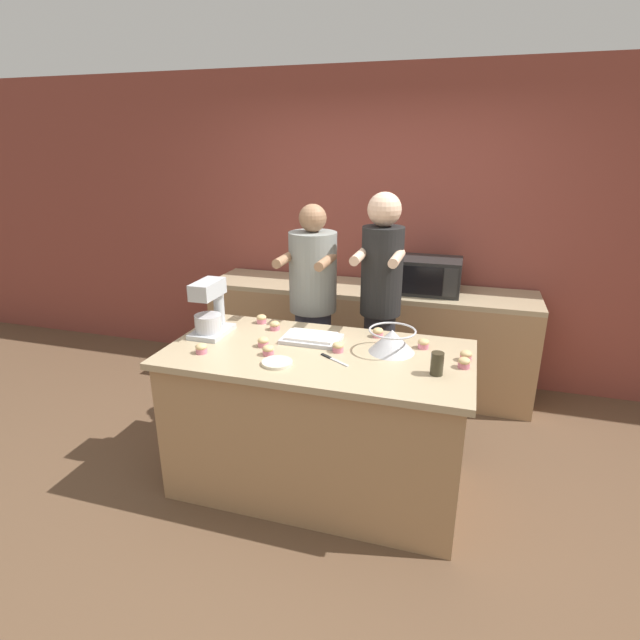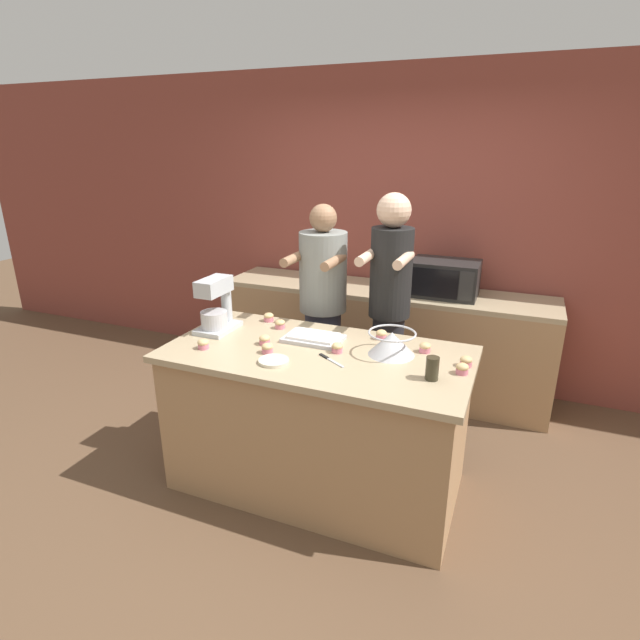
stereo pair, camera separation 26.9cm
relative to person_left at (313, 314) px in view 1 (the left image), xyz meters
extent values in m
plane|color=brown|center=(0.26, -0.74, -0.88)|extent=(16.00, 16.00, 0.00)
cube|color=brown|center=(0.26, 1.09, 0.47)|extent=(10.00, 0.06, 2.70)
cube|color=#A87F56|center=(0.26, -0.74, -0.44)|extent=(1.73, 0.85, 0.88)
cube|color=tan|center=(0.26, -0.74, 0.02)|extent=(1.80, 0.91, 0.04)
cube|color=#A87F56|center=(0.26, 0.74, -0.45)|extent=(2.80, 0.60, 0.87)
cube|color=tan|center=(0.26, 0.74, 0.01)|extent=(2.80, 0.60, 0.04)
cylinder|color=#33384C|center=(0.00, 0.00, -0.43)|extent=(0.27, 0.27, 0.92)
cylinder|color=gray|center=(0.00, 0.00, 0.32)|extent=(0.34, 0.34, 0.58)
sphere|color=#936B4C|center=(0.00, 0.00, 0.70)|extent=(0.19, 0.19, 0.19)
cylinder|color=#936B4C|center=(-0.15, -0.17, 0.44)|extent=(0.06, 0.34, 0.06)
cylinder|color=#936B4C|center=(0.15, -0.17, 0.44)|extent=(0.06, 0.34, 0.06)
cylinder|color=#232328|center=(0.50, 0.00, -0.42)|extent=(0.22, 0.22, 0.94)
cylinder|color=black|center=(0.50, 0.00, 0.36)|extent=(0.29, 0.29, 0.61)
sphere|color=#DBB293|center=(0.50, 0.00, 0.78)|extent=(0.23, 0.23, 0.23)
cylinder|color=#DBB293|center=(0.38, -0.17, 0.50)|extent=(0.06, 0.34, 0.06)
cylinder|color=#DBB293|center=(0.62, -0.17, 0.50)|extent=(0.06, 0.34, 0.06)
cube|color=#B2B7BC|center=(-0.47, -0.66, 0.05)|extent=(0.20, 0.30, 0.03)
cylinder|color=#B2B7BC|center=(-0.47, -0.55, 0.18)|extent=(0.07, 0.07, 0.22)
cube|color=#B2B7BC|center=(-0.47, -0.68, 0.34)|extent=(0.13, 0.26, 0.10)
cylinder|color=#BCBCC1|center=(-0.47, -0.70, 0.12)|extent=(0.17, 0.17, 0.11)
cone|color=#BCBCC1|center=(0.68, -0.62, 0.10)|extent=(0.27, 0.27, 0.14)
torus|color=#BCBCC1|center=(0.68, -0.62, 0.17)|extent=(0.28, 0.28, 0.01)
cube|color=#BCBCC1|center=(0.18, -0.60, 0.05)|extent=(0.36, 0.23, 0.02)
cube|color=white|center=(0.18, -0.60, 0.07)|extent=(0.29, 0.18, 0.02)
cube|color=black|center=(0.76, 0.74, 0.17)|extent=(0.53, 0.37, 0.28)
cube|color=black|center=(0.71, 0.55, 0.17)|extent=(0.36, 0.01, 0.23)
cube|color=#2D2D2D|center=(0.95, 0.55, 0.17)|extent=(0.11, 0.01, 0.23)
cylinder|color=#332D1E|center=(0.96, -0.86, 0.10)|extent=(0.07, 0.07, 0.13)
cylinder|color=beige|center=(0.10, -0.98, 0.05)|extent=(0.17, 0.17, 0.02)
cube|color=#BCBCC1|center=(0.43, -0.86, 0.04)|extent=(0.13, 0.09, 0.01)
cube|color=black|center=(0.33, -0.80, 0.04)|extent=(0.08, 0.06, 0.01)
cylinder|color=#D17084|center=(-0.38, -0.96, 0.05)|extent=(0.06, 0.06, 0.03)
ellipsoid|color=tan|center=(-0.38, -0.96, 0.08)|extent=(0.07, 0.07, 0.04)
cylinder|color=#D17084|center=(1.09, -0.73, 0.05)|extent=(0.06, 0.06, 0.03)
ellipsoid|color=tan|center=(1.09, -0.73, 0.08)|extent=(0.07, 0.07, 0.04)
cylinder|color=#D17084|center=(0.85, -0.52, 0.05)|extent=(0.06, 0.06, 0.03)
ellipsoid|color=tan|center=(0.85, -0.52, 0.08)|extent=(0.07, 0.07, 0.04)
cylinder|color=#D17084|center=(-0.11, -0.48, 0.05)|extent=(0.06, 0.06, 0.03)
ellipsoid|color=tan|center=(-0.11, -0.48, 0.08)|extent=(0.07, 0.07, 0.04)
cylinder|color=#D17084|center=(-0.07, -0.77, 0.05)|extent=(0.06, 0.06, 0.03)
ellipsoid|color=tan|center=(-0.07, -0.77, 0.08)|extent=(0.07, 0.07, 0.04)
cylinder|color=#D17084|center=(-0.25, -0.38, 0.05)|extent=(0.06, 0.06, 0.03)
ellipsoid|color=tan|center=(-0.25, -0.38, 0.08)|extent=(0.07, 0.07, 0.04)
cylinder|color=#D17084|center=(0.56, -0.41, 0.05)|extent=(0.06, 0.06, 0.03)
ellipsoid|color=tan|center=(0.56, -0.41, 0.08)|extent=(0.07, 0.07, 0.04)
cylinder|color=#D17084|center=(0.38, -0.71, 0.05)|extent=(0.06, 0.06, 0.03)
ellipsoid|color=tan|center=(0.38, -0.71, 0.08)|extent=(0.07, 0.07, 0.04)
cylinder|color=#D17084|center=(0.01, -0.88, 0.05)|extent=(0.06, 0.06, 0.03)
ellipsoid|color=tan|center=(0.01, -0.88, 0.08)|extent=(0.07, 0.07, 0.04)
cylinder|color=#D17084|center=(1.10, -0.63, 0.05)|extent=(0.06, 0.06, 0.03)
ellipsoid|color=tan|center=(1.10, -0.63, 0.08)|extent=(0.07, 0.07, 0.04)
camera|label=1|loc=(1.06, -3.33, 1.19)|focal=28.00mm
camera|label=2|loc=(1.31, -3.24, 1.19)|focal=28.00mm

